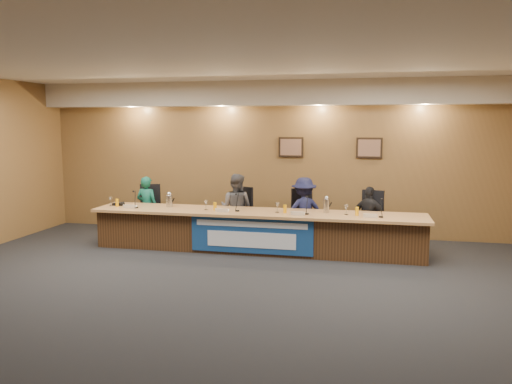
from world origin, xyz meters
The scene contains 38 objects.
floor centered at (0.00, 0.00, 0.00)m, with size 10.00×10.00×0.00m, color black.
ceiling centered at (0.00, 0.00, 3.20)m, with size 10.00×8.00×0.04m, color silver.
wall_back centered at (0.00, 4.00, 1.60)m, with size 10.00×0.04×3.20m, color brown.
soffit centered at (0.00, 3.75, 2.95)m, with size 10.00×0.50×0.50m, color beige.
dais_body centered at (0.00, 2.40, 0.35)m, with size 6.00×0.80×0.70m, color #422815.
dais_top centered at (0.00, 2.35, 0.72)m, with size 6.10×0.95×0.05m, color #AC7A48.
banner centered at (0.00, 1.99, 0.38)m, with size 2.20×0.02×0.65m, color navy.
banner_text_upper centered at (0.00, 1.97, 0.58)m, with size 2.00×0.01×0.10m, color silver.
banner_text_lower centered at (0.00, 1.97, 0.30)m, with size 1.60×0.01×0.28m, color silver.
wall_photo_left centered at (0.40, 3.97, 1.85)m, with size 0.52×0.04×0.42m, color black.
wall_photo_right centered at (2.00, 3.97, 1.85)m, with size 0.52×0.04×0.42m, color black.
panelist_a centered at (-2.44, 3.00, 0.64)m, with size 0.46×0.30×1.27m, color #105140.
panelist_b centered at (-0.54, 3.00, 0.68)m, with size 0.66×0.52×1.36m, color #47464B.
panelist_c centered at (0.80, 3.00, 0.66)m, with size 0.85×0.49×1.32m, color #121532.
panelist_d centered at (2.03, 3.00, 0.59)m, with size 0.69×0.29×1.18m, color black.
office_chair_a centered at (-2.44, 3.10, 0.48)m, with size 0.48×0.48×0.08m, color black.
office_chair_b centered at (-0.54, 3.10, 0.48)m, with size 0.48×0.48×0.08m, color black.
office_chair_c centered at (0.80, 3.10, 0.48)m, with size 0.48×0.48×0.08m, color black.
office_chair_d centered at (2.03, 3.10, 0.48)m, with size 0.48×0.48×0.08m, color black.
nameplate_a centered at (-2.40, 2.13, 0.80)m, with size 0.24×0.06×0.09m, color white.
microphone_a centered at (-2.29, 2.22, 0.76)m, with size 0.07×0.07×0.02m, color black.
juice_glass_a centered at (-2.72, 2.28, 0.82)m, with size 0.06×0.06×0.15m, color #F0A10A.
water_glass_a centered at (-2.87, 2.31, 0.84)m, with size 0.08×0.08×0.18m, color silver.
nameplate_b centered at (-0.57, 2.10, 0.80)m, with size 0.24×0.06×0.09m, color white.
microphone_b centered at (-0.32, 2.27, 0.76)m, with size 0.07×0.07×0.02m, color black.
juice_glass_b centered at (-0.75, 2.28, 0.82)m, with size 0.06×0.06×0.15m, color #F0A10A.
water_glass_b centered at (-0.93, 2.28, 0.84)m, with size 0.08×0.08×0.18m, color silver.
nameplate_c centered at (0.81, 2.08, 0.80)m, with size 0.24×0.06×0.09m, color white.
microphone_c centered at (0.95, 2.23, 0.76)m, with size 0.07×0.07×0.02m, color black.
juice_glass_c centered at (0.55, 2.28, 0.82)m, with size 0.06×0.06×0.15m, color #F0A10A.
water_glass_c centered at (0.41, 2.30, 0.84)m, with size 0.08×0.08×0.18m, color silver.
nameplate_d centered at (2.04, 2.13, 0.80)m, with size 0.24×0.06×0.09m, color white.
microphone_d centered at (2.22, 2.21, 0.76)m, with size 0.07×0.07×0.02m, color black.
juice_glass_d centered at (1.82, 2.30, 0.82)m, with size 0.06×0.06×0.15m, color #F0A10A.
water_glass_d centered at (1.63, 2.34, 0.84)m, with size 0.08×0.08×0.18m, color silver.
carafe_left centered at (-1.72, 2.46, 0.86)m, with size 0.13×0.13×0.23m, color silver.
carafe_right centered at (1.28, 2.46, 0.88)m, with size 0.11×0.11×0.25m, color silver.
speakerphone centered at (-2.74, 2.44, 0.78)m, with size 0.32×0.32×0.05m, color black.
Camera 1 is at (1.94, -6.41, 2.32)m, focal length 35.00 mm.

